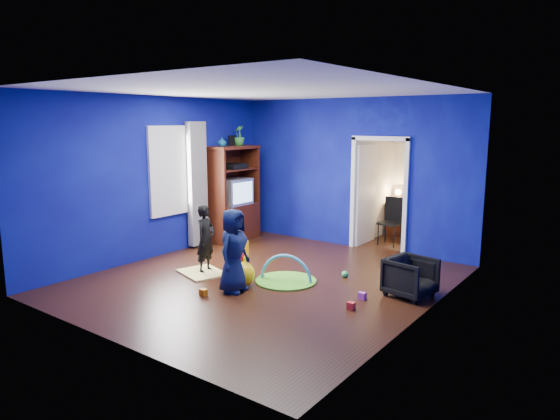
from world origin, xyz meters
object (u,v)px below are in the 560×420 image
Objects in this scene: crt_tv at (234,192)px; folding_chair at (390,222)px; toddler_red at (234,253)px; armchair at (411,277)px; study_desk at (408,219)px; hopper_ball at (243,274)px; vase at (222,142)px; child_black at (206,239)px; child_navy at (233,251)px; kid_chair at (236,260)px; tv_armoire at (233,193)px; play_mat at (286,281)px.

crt_tv is 3.22m from folding_chair.
toddler_red is 0.95× the size of folding_chair.
armchair is 0.88× the size of crt_tv.
hopper_ball is at bearing -98.45° from study_desk.
folding_chair is at bearing 33.02° from vase.
child_black is 0.92× the size of child_navy.
kid_chair is at bearing 163.81° from toddler_red.
tv_armoire is at bearing -138.53° from study_desk.
hopper_ball is 0.41× the size of folding_chair.
tv_armoire reaches higher than kid_chair.
hopper_ball is at bearing -46.40° from crt_tv.
child_navy is at bearing -97.45° from study_desk.
crt_tv reaches higher than child_black.
study_desk is 0.96m from folding_chair.
vase reaches higher than play_mat.
child_black is 1.61× the size of crt_tv.
toddler_red is 0.91m from play_mat.
kid_chair is at bearing 141.18° from hopper_ball.
child_black is 1.04m from hopper_ball.
kid_chair is at bearing 114.77° from armchair.
toddler_red is at bearing -150.14° from play_mat.
child_navy is 1.33× the size of folding_chair.
tv_armoire is at bearing 90.00° from vase.
vase is 2.89m from kid_chair.
hopper_ball is (0.30, -0.17, -0.25)m from toddler_red.
hopper_ball is at bearing -45.85° from tv_armoire.
study_desk is at bearing 44.72° from vase.
crt_tv is (-4.28, 1.11, 0.74)m from armchair.
tv_armoire is at bearing 134.15° from hopper_ball.
child_navy is 3.29m from tv_armoire.
armchair is 3.90m from study_desk.
toddler_red is at bearing -48.66° from crt_tv.
vase reaches higher than study_desk.
vase reaches higher than child_navy.
hopper_ball is 3.80m from folding_chair.
armchair is at bearing -10.60° from vase.
crt_tv is 0.74× the size of play_mat.
toddler_red is at bearing -43.43° from vase.
child_navy reaches higher than child_black.
hopper_ball is (0.95, -0.19, -0.38)m from child_black.
kid_chair is 0.91m from play_mat.
kid_chair is 3.55m from folding_chair.
vase reaches higher than folding_chair.
child_navy is at bearing -99.23° from folding_chair.
tv_armoire reaches higher than folding_chair.
study_desk is at bearing 85.83° from play_mat.
toddler_red is 1.00× the size of study_desk.
vase is at bearing 124.40° from kid_chair.
study_desk is at bearing 81.55° from hopper_ball.
kid_chair is at bearing -42.36° from vase.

